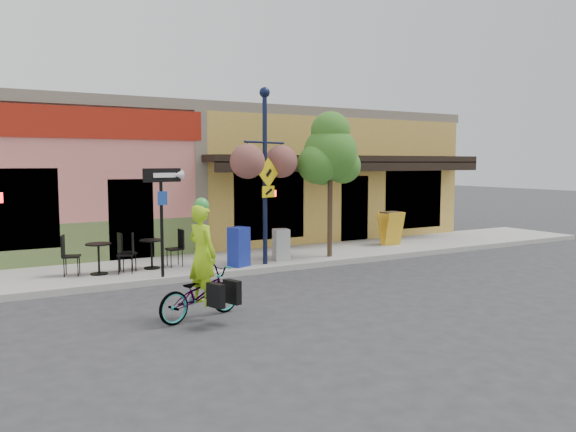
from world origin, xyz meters
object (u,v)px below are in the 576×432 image
object	(u,v)px
bicycle	(200,293)
one_way_sign	(162,223)
building	(186,176)
cyclist_rider	(202,269)
newspaper_box_blue	(239,247)
lamp_post	(265,176)
newspaper_box_grey	(281,245)
street_tree	(330,184)

from	to	relation	value
bicycle	one_way_sign	xyz separation A→B (m)	(0.31, 3.16, 0.93)
building	cyclist_rider	size ratio (longest dim) A/B	10.29
newspaper_box_blue	cyclist_rider	bearing A→B (deg)	-145.23
cyclist_rider	lamp_post	size ratio (longest dim) A/B	0.40
building	cyclist_rider	distance (m)	10.62
bicycle	lamp_post	distance (m)	5.03
newspaper_box_grey	lamp_post	bearing A→B (deg)	-147.63
cyclist_rider	street_tree	distance (m)	6.40
lamp_post	building	bearing A→B (deg)	68.81
bicycle	newspaper_box_grey	bearing A→B (deg)	-61.90
street_tree	bicycle	bearing A→B (deg)	-145.11
building	one_way_sign	xyz separation A→B (m)	(-3.02, -6.85, -0.87)
cyclist_rider	building	bearing A→B (deg)	-35.18
bicycle	newspaper_box_grey	size ratio (longest dim) A/B	2.05
lamp_post	newspaper_box_grey	distance (m)	1.94
one_way_sign	cyclist_rider	bearing A→B (deg)	-107.57
newspaper_box_blue	newspaper_box_grey	bearing A→B (deg)	-11.68
newspaper_box_blue	street_tree	xyz separation A→B (m)	(2.81, 0.12, 1.52)
cyclist_rider	newspaper_box_blue	size ratio (longest dim) A/B	1.80
newspaper_box_grey	street_tree	xyz separation A→B (m)	(1.47, -0.12, 1.59)
one_way_sign	street_tree	size ratio (longest dim) A/B	0.61
one_way_sign	newspaper_box_blue	distance (m)	2.21
newspaper_box_blue	building	bearing A→B (deg)	59.90
cyclist_rider	street_tree	xyz separation A→B (m)	(5.13, 3.61, 1.28)
lamp_post	street_tree	size ratio (longest dim) A/B	1.11
newspaper_box_grey	street_tree	size ratio (longest dim) A/B	0.21
bicycle	newspaper_box_blue	size ratio (longest dim) A/B	1.74
newspaper_box_blue	street_tree	bearing A→B (deg)	-19.29
newspaper_box_blue	one_way_sign	bearing A→B (deg)	167.50
newspaper_box_blue	newspaper_box_grey	distance (m)	1.37
cyclist_rider	street_tree	bearing A→B (deg)	-71.93
one_way_sign	newspaper_box_grey	bearing A→B (deg)	-3.39
cyclist_rider	newspaper_box_grey	xyz separation A→B (m)	(3.65, 3.73, -0.32)
bicycle	newspaper_box_blue	xyz separation A→B (m)	(2.36, 3.49, 0.19)
cyclist_rider	lamp_post	world-z (taller)	lamp_post
bicycle	one_way_sign	distance (m)	3.30
bicycle	street_tree	world-z (taller)	street_tree
one_way_sign	building	bearing A→B (deg)	53.31
lamp_post	one_way_sign	world-z (taller)	lamp_post
lamp_post	street_tree	world-z (taller)	lamp_post
street_tree	building	bearing A→B (deg)	106.15
building	one_way_sign	world-z (taller)	building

